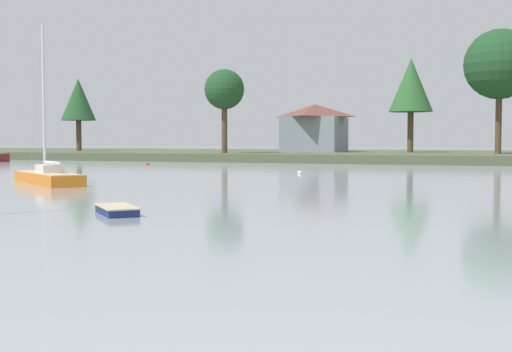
# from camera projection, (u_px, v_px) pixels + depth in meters

# --- Properties ---
(far_shore_bank) EXTENTS (232.63, 44.51, 1.03)m
(far_shore_bank) POSITION_uv_depth(u_px,v_px,m) (400.00, 155.00, 93.88)
(far_shore_bank) COLOR #4C563D
(far_shore_bank) RESTS_ON ground
(dinghy_navy) EXTENTS (2.65, 2.67, 0.42)m
(dinghy_navy) POSITION_uv_depth(u_px,v_px,m) (117.00, 211.00, 23.88)
(dinghy_navy) COLOR navy
(dinghy_navy) RESTS_ON ground
(sailboat_orange) EXTENTS (7.72, 6.35, 10.18)m
(sailboat_orange) POSITION_uv_depth(u_px,v_px,m) (48.00, 180.00, 40.59)
(sailboat_orange) COLOR orange
(sailboat_orange) RESTS_ON ground
(mooring_buoy_white) EXTENTS (0.35, 0.35, 0.40)m
(mooring_buoy_white) POSITION_uv_depth(u_px,v_px,m) (300.00, 173.00, 53.16)
(mooring_buoy_white) COLOR white
(mooring_buoy_white) RESTS_ON ground
(mooring_buoy_red) EXTENTS (0.33, 0.33, 0.38)m
(mooring_buoy_red) POSITION_uv_depth(u_px,v_px,m) (148.00, 164.00, 71.72)
(mooring_buoy_red) COLOR red
(mooring_buoy_red) RESTS_ON ground
(shore_tree_right) EXTENTS (5.88, 5.88, 12.69)m
(shore_tree_right) POSITION_uv_depth(u_px,v_px,m) (411.00, 86.00, 89.59)
(shore_tree_right) COLOR brown
(shore_tree_right) RESTS_ON far_shore_bank
(shore_tree_far_right) EXTENTS (5.12, 5.12, 10.71)m
(shore_tree_far_right) POSITION_uv_depth(u_px,v_px,m) (224.00, 90.00, 84.85)
(shore_tree_far_right) COLOR brown
(shore_tree_far_right) RESTS_ON far_shore_bank
(shore_tree_right_mid) EXTENTS (8.41, 8.41, 14.97)m
(shore_tree_right_mid) POSITION_uv_depth(u_px,v_px,m) (500.00, 65.00, 79.57)
(shore_tree_right_mid) COLOR brown
(shore_tree_right_mid) RESTS_ON far_shore_bank
(shore_tree_left_mid) EXTENTS (5.29, 5.29, 11.20)m
(shore_tree_left_mid) POSITION_uv_depth(u_px,v_px,m) (78.00, 100.00, 102.83)
(shore_tree_left_mid) COLOR brown
(shore_tree_left_mid) RESTS_ON far_shore_bank
(cottage_eastern) EXTENTS (8.50, 9.20, 6.77)m
(cottage_eastern) POSITION_uv_depth(u_px,v_px,m) (315.00, 127.00, 94.75)
(cottage_eastern) COLOR gray
(cottage_eastern) RESTS_ON far_shore_bank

